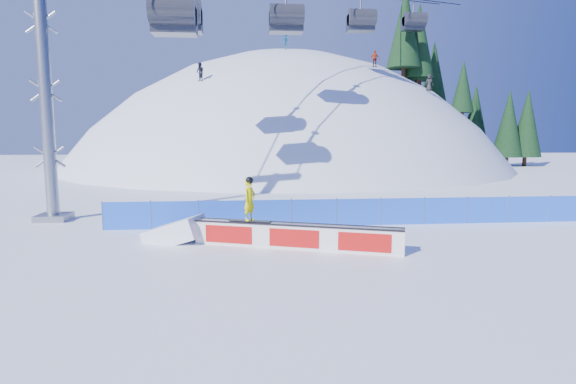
{
  "coord_description": "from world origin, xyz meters",
  "views": [
    {
      "loc": [
        -4.94,
        -14.74,
        4.01
      ],
      "look_at": [
        -3.34,
        2.48,
        1.8
      ],
      "focal_mm": 28.0,
      "sensor_mm": 36.0,
      "label": 1
    }
  ],
  "objects": [
    {
      "name": "rail_box",
      "position": [
        -3.23,
        0.72,
        0.44
      ],
      "size": [
        7.24,
        3.0,
        0.9
      ],
      "rotation": [
        0.0,
        0.0,
        -0.34
      ],
      "color": "white",
      "rests_on": "ground"
    },
    {
      "name": "snow_ramp",
      "position": [
        -7.65,
        2.29,
        0.0
      ],
      "size": [
        2.56,
        2.06,
        1.39
      ],
      "primitive_type": null,
      "rotation": [
        0.0,
        -0.31,
        -0.34
      ],
      "color": "white",
      "rests_on": "ground"
    },
    {
      "name": "safety_fence",
      "position": [
        0.0,
        4.5,
        0.6
      ],
      "size": [
        22.05,
        0.05,
        1.3
      ],
      "color": "blue",
      "rests_on": "ground"
    },
    {
      "name": "treeline",
      "position": [
        20.99,
        40.91,
        10.88
      ],
      "size": [
        19.46,
        12.37,
        22.19
      ],
      "color": "#301E13",
      "rests_on": "ground"
    },
    {
      "name": "distant_skiers",
      "position": [
        2.01,
        30.95,
        11.38
      ],
      "size": [
        23.44,
        9.03,
        6.47
      ],
      "color": "black",
      "rests_on": "ground"
    },
    {
      "name": "snow_hill",
      "position": [
        0.0,
        42.0,
        -18.0
      ],
      "size": [
        64.0,
        64.0,
        64.0
      ],
      "color": "white",
      "rests_on": "ground"
    },
    {
      "name": "ground",
      "position": [
        0.0,
        0.0,
        0.0
      ],
      "size": [
        160.0,
        160.0,
        0.0
      ],
      "primitive_type": "plane",
      "color": "white",
      "rests_on": "ground"
    },
    {
      "name": "snowboarder",
      "position": [
        -4.84,
        1.29,
        1.7
      ],
      "size": [
        1.56,
        0.78,
        1.62
      ],
      "rotation": [
        0.0,
        0.0,
        0.92
      ],
      "color": "black",
      "rests_on": "rail_box"
    }
  ]
}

